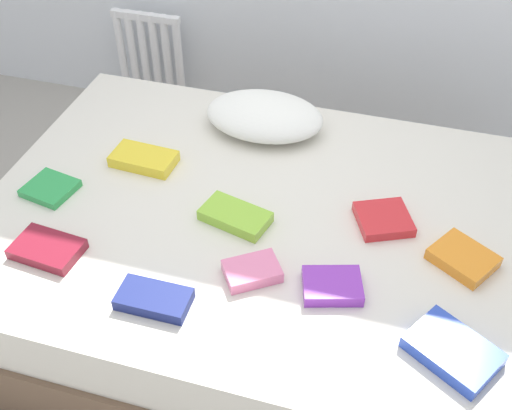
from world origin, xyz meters
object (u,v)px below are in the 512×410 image
at_px(textbook_purple, 332,286).
at_px(textbook_maroon, 47,249).
at_px(pillow, 265,116).
at_px(textbook_yellow, 144,159).
at_px(textbook_green, 50,188).
at_px(bed, 252,257).
at_px(textbook_red, 383,219).
at_px(radiator, 150,54).
at_px(textbook_blue, 453,351).
at_px(textbook_orange, 463,258).
at_px(textbook_pink, 252,271).
at_px(textbook_lime, 235,216).
at_px(textbook_navy, 154,299).

bearing_deg(textbook_purple, textbook_maroon, 169.78).
height_order(textbook_purple, textbook_maroon, textbook_purple).
xyz_separation_m(pillow, textbook_yellow, (-0.39, -0.36, -0.04)).
relative_size(pillow, textbook_green, 2.87).
xyz_separation_m(bed, textbook_maroon, (-0.60, -0.40, 0.27)).
bearing_deg(textbook_red, radiator, 116.47).
relative_size(textbook_purple, textbook_blue, 0.75).
bearing_deg(textbook_yellow, textbook_blue, -22.13).
bearing_deg(pillow, bed, -79.39).
height_order(textbook_orange, textbook_blue, textbook_blue).
xyz_separation_m(textbook_orange, textbook_pink, (-0.65, -0.25, 0.00)).
height_order(textbook_green, textbook_purple, textbook_purple).
xyz_separation_m(textbook_green, textbook_red, (1.22, 0.17, 0.00)).
height_order(pillow, textbook_lime, pillow).
height_order(textbook_green, textbook_lime, textbook_lime).
bearing_deg(textbook_purple, textbook_green, 154.14).
xyz_separation_m(radiator, textbook_green, (0.18, -1.31, 0.15)).
bearing_deg(textbook_maroon, pillow, 65.95).
relative_size(textbook_purple, textbook_pink, 1.05).
xyz_separation_m(textbook_purple, textbook_orange, (0.39, 0.24, -0.00)).
bearing_deg(textbook_maroon, textbook_purple, 11.57).
xyz_separation_m(textbook_lime, textbook_maroon, (-0.56, -0.33, -0.00)).
height_order(bed, textbook_lime, textbook_lime).
xyz_separation_m(textbook_lime, textbook_yellow, (-0.45, 0.21, 0.00)).
bearing_deg(textbook_lime, pillow, 109.56).
height_order(radiator, textbook_blue, radiator).
height_order(bed, textbook_navy, textbook_navy).
relative_size(radiator, textbook_maroon, 2.08).
bearing_deg(textbook_blue, textbook_purple, -169.47).
bearing_deg(textbook_orange, bed, -151.92).
distance_m(textbook_orange, textbook_blue, 0.38).
xyz_separation_m(radiator, pillow, (0.85, -0.70, 0.20)).
bearing_deg(textbook_yellow, radiator, 116.55).
bearing_deg(textbook_maroon, textbook_pink, 13.03).
bearing_deg(textbook_navy, textbook_pink, 36.59).
xyz_separation_m(textbook_purple, textbook_maroon, (-0.95, -0.11, -0.00)).
xyz_separation_m(radiator, textbook_navy, (0.77, -1.70, 0.16)).
relative_size(pillow, textbook_navy, 2.19).
bearing_deg(radiator, textbook_lime, -54.68).
bearing_deg(textbook_lime, textbook_navy, -92.45).
height_order(pillow, textbook_orange, pillow).
distance_m(textbook_purple, textbook_orange, 0.46).
relative_size(textbook_green, textbook_orange, 0.89).
bearing_deg(pillow, radiator, 140.64).
height_order(textbook_lime, textbook_maroon, textbook_lime).
bearing_deg(textbook_blue, textbook_pink, -160.39).
bearing_deg(pillow, textbook_yellow, -137.38).
bearing_deg(textbook_pink, pillow, 68.51).
relative_size(textbook_lime, textbook_red, 1.33).
bearing_deg(textbook_navy, textbook_orange, 25.62).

